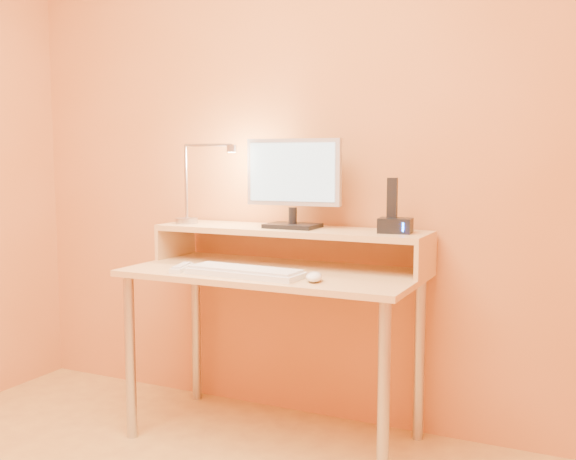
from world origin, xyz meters
The scene contains 25 objects.
wall_back centered at (0.00, 1.50, 1.25)m, with size 3.00×0.04×2.50m, color #D07F46.
desk_leg_fl centered at (-0.55, 0.93, 0.35)m, with size 0.04×0.04×0.69m, color #ADADB6.
desk_leg_fr centered at (0.55, 0.93, 0.35)m, with size 0.04×0.04×0.69m, color #ADADB6.
desk_leg_bl centered at (-0.55, 1.43, 0.35)m, with size 0.04×0.04×0.69m, color #ADADB6.
desk_leg_br centered at (0.55, 1.43, 0.35)m, with size 0.04×0.04×0.69m, color #ADADB6.
desk_lower centered at (0.00, 1.18, 0.71)m, with size 1.20×0.60×0.03m, color #E4BC7C.
shelf_riser_left centered at (-0.59, 1.33, 0.79)m, with size 0.02×0.30×0.14m, color #E4BC7C.
shelf_riser_right centered at (0.59, 1.33, 0.79)m, with size 0.02×0.30×0.14m, color #E4BC7C.
desk_shelf centered at (0.00, 1.33, 0.87)m, with size 1.20×0.30×0.03m, color #E4BC7C.
monitor_foot centered at (0.01, 1.33, 0.89)m, with size 0.22×0.16×0.02m, color black.
monitor_neck centered at (0.01, 1.33, 0.93)m, with size 0.04×0.04×0.07m, color black.
monitor_panel centered at (0.01, 1.34, 1.12)m, with size 0.42×0.04×0.28m, color #ADADB6.
monitor_back centered at (0.01, 1.36, 1.12)m, with size 0.38×0.01×0.24m, color black.
monitor_screen centered at (0.01, 1.32, 1.12)m, with size 0.38×0.00×0.25m, color #8CBBD8.
lamp_base centered at (-0.51, 1.30, 0.89)m, with size 0.10×0.10×0.03m, color #ADADB6.
lamp_post centered at (-0.51, 1.30, 1.07)m, with size 0.01×0.01×0.33m, color #ADADB6.
lamp_arm centered at (-0.39, 1.30, 1.24)m, with size 0.01×0.01×0.24m, color #ADADB6.
lamp_head centered at (-0.27, 1.30, 1.22)m, with size 0.04×0.04×0.03m, color #ADADB6.
lamp_bulb centered at (-0.27, 1.30, 1.20)m, with size 0.03×0.03×0.00m, color #FFEAC6.
phone_dock centered at (0.47, 1.33, 0.91)m, with size 0.13×0.10×0.06m, color black.
phone_handset centered at (0.45, 1.33, 1.02)m, with size 0.04×0.03×0.16m, color black.
phone_led centered at (0.51, 1.28, 0.91)m, with size 0.01×0.00×0.04m, color #1F7FF9.
keyboard centered at (-0.04, 1.01, 0.73)m, with size 0.47×0.15×0.02m, color white.
mouse centered at (0.25, 1.01, 0.74)m, with size 0.06×0.11×0.04m, color white.
remote_control centered at (-0.34, 1.01, 0.73)m, with size 0.05×0.17×0.02m, color white.
Camera 1 is at (1.20, -1.22, 1.18)m, focal length 41.26 mm.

